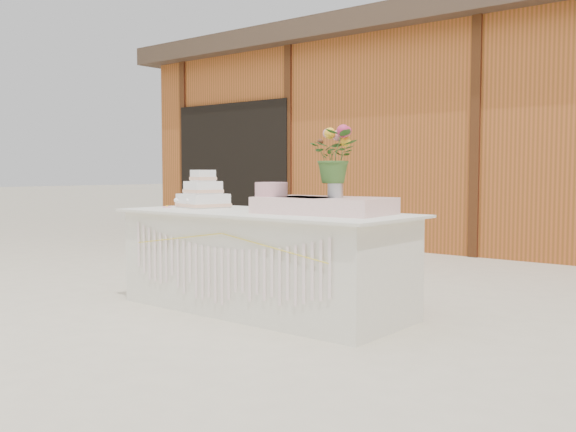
{
  "coord_description": "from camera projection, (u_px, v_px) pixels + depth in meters",
  "views": [
    {
      "loc": [
        3.25,
        -3.69,
        1.08
      ],
      "look_at": [
        0.0,
        0.3,
        0.72
      ],
      "focal_mm": 40.0,
      "sensor_mm": 36.0,
      "label": 1
    }
  ],
  "objects": [
    {
      "name": "pink_cake_stand",
      "position": [
        271.0,
        195.0,
        4.85
      ],
      "size": [
        0.32,
        0.32,
        0.23
      ],
      "color": "white",
      "rests_on": "cake_table"
    },
    {
      "name": "loose_flowers",
      "position": [
        179.0,
        205.0,
        5.65
      ],
      "size": [
        0.19,
        0.39,
        0.02
      ],
      "primitive_type": null,
      "rotation": [
        0.0,
        0.0,
        0.09
      ],
      "color": "pink",
      "rests_on": "cake_table"
    },
    {
      "name": "ground",
      "position": [
        264.0,
        310.0,
        4.98
      ],
      "size": [
        80.0,
        80.0,
        0.0
      ],
      "primitive_type": "plane",
      "color": "beige",
      "rests_on": "ground"
    },
    {
      "name": "barn",
      "position": [
        530.0,
        131.0,
        9.51
      ],
      "size": [
        12.6,
        4.6,
        3.3
      ],
      "color": "#A34E22",
      "rests_on": "ground"
    },
    {
      "name": "wedding_cake",
      "position": [
        203.0,
        195.0,
        5.47
      ],
      "size": [
        0.43,
        0.43,
        0.32
      ],
      "rotation": [
        0.0,
        0.0,
        -0.23
      ],
      "color": "white",
      "rests_on": "cake_table"
    },
    {
      "name": "bouquet",
      "position": [
        336.0,
        150.0,
        4.6
      ],
      "size": [
        0.42,
        0.39,
        0.38
      ],
      "primitive_type": "imported",
      "rotation": [
        0.0,
        0.0,
        0.33
      ],
      "color": "#345B24",
      "rests_on": "flower_vase"
    },
    {
      "name": "cake_table",
      "position": [
        263.0,
        261.0,
        4.95
      ],
      "size": [
        2.4,
        1.0,
        0.77
      ],
      "color": "silver",
      "rests_on": "ground"
    },
    {
      "name": "satin_runner",
      "position": [
        324.0,
        205.0,
        4.68
      ],
      "size": [
        1.0,
        0.63,
        0.12
      ],
      "primitive_type": "cube",
      "rotation": [
        0.0,
        0.0,
        0.09
      ],
      "color": "#FFD7CD",
      "rests_on": "cake_table"
    },
    {
      "name": "flower_vase",
      "position": [
        335.0,
        187.0,
        4.62
      ],
      "size": [
        0.11,
        0.11,
        0.15
      ],
      "primitive_type": "cylinder",
      "color": "silver",
      "rests_on": "satin_runner"
    }
  ]
}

